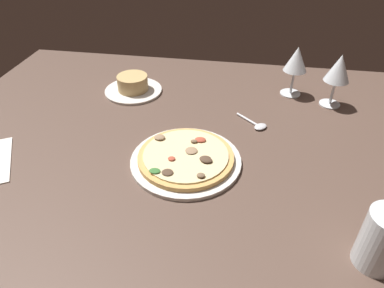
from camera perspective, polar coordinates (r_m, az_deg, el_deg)
The scene contains 7 objects.
dining_table at distance 92.14cm, azimuth 0.93°, elevation -1.21°, with size 150.00×110.00×4.00cm, color brown.
pizza_main at distance 84.71cm, azimuth -1.02°, elevation -2.37°, with size 27.03×27.03×3.39cm.
ramekin_on_saucer at distance 116.58cm, azimuth -9.64°, elevation 9.39°, with size 18.58×18.58×5.63cm.
wine_glass_far at distance 114.22cm, azimuth 16.71°, elevation 12.93°, with size 7.18×7.18×15.84cm.
wine_glass_near at distance 111.74cm, azimuth 22.89°, elevation 11.12°, with size 7.40×7.40×16.20cm.
water_glass at distance 70.08cm, azimuth 28.59°, elevation -13.99°, with size 7.52×7.52×11.83cm.
spoon at distance 99.77cm, azimuth 10.60°, elevation 3.12°, with size 9.43×8.81×1.00cm.
Camera 1 is at (10.46, -72.08, 58.43)cm, focal length 32.57 mm.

